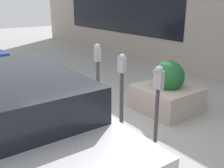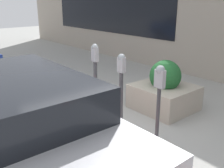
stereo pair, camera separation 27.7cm
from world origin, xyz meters
The scene contains 7 objects.
ground_plane centered at (0.00, 0.00, 0.00)m, with size 40.00×40.00×0.00m, color #999993.
curb_strip centered at (0.00, 0.08, 0.02)m, with size 24.50×0.16×0.04m.
parking_meter_nearest centered at (-0.88, -0.40, 0.96)m, with size 0.18×0.15×1.35m.
parking_meter_second centered at (0.01, -0.35, 0.89)m, with size 0.15×0.13×1.41m.
parking_meter_middle centered at (0.88, -0.38, 0.91)m, with size 0.15×0.12×1.49m.
planter_box centered at (-0.06, -1.59, 0.42)m, with size 1.24×1.18×1.12m.
parked_car_middle centered at (-0.03, 1.75, 0.76)m, with size 4.76×1.95×1.41m.
Camera 2 is at (-3.52, 2.85, 2.37)m, focal length 42.00 mm.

